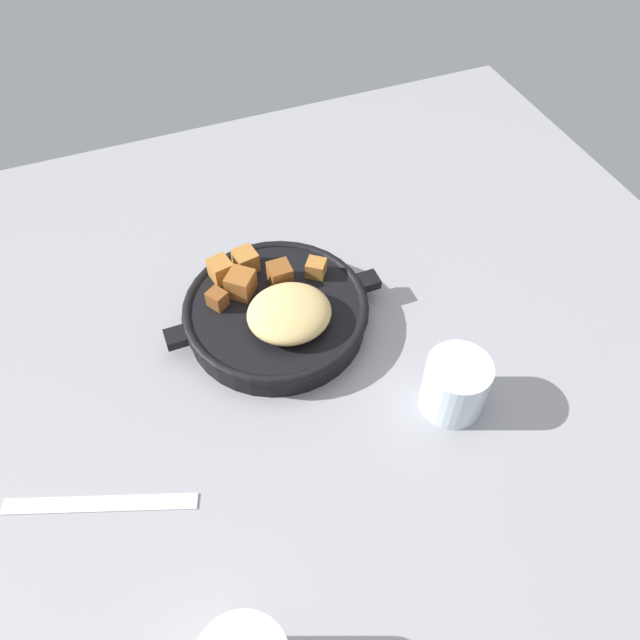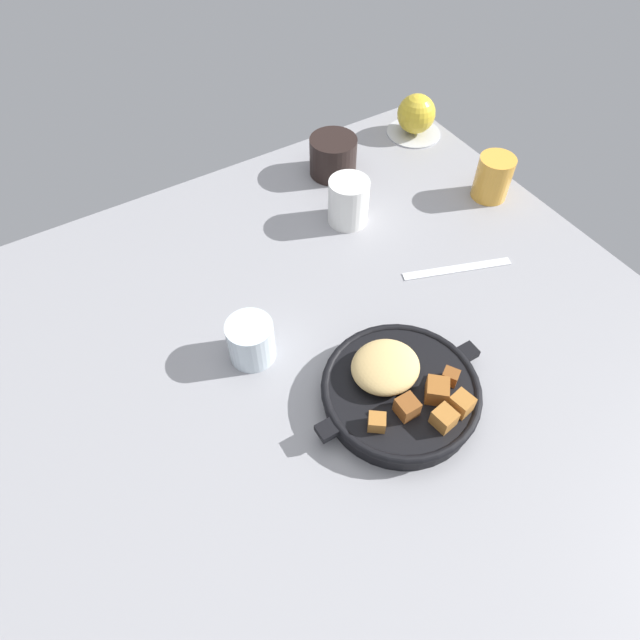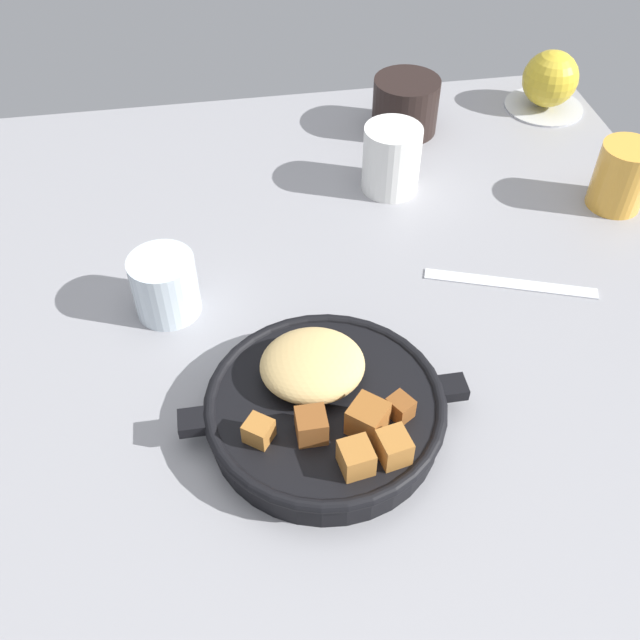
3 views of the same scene
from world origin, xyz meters
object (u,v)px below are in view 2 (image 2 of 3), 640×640
Objects in this scene: red_apple at (416,114)px; coffee_mug_dark at (333,156)px; cast_iron_skillet at (400,390)px; water_glass_short at (251,341)px; butter_knife at (457,268)px; white_creamer_pitcher at (348,202)px; juice_glass_amber at (493,177)px.

coffee_mug_dark is (-21.79, -2.47, -0.81)cm from red_apple.
water_glass_short is at bearing 128.69° from cast_iron_skillet.
white_creamer_pitcher is (-8.98, 19.86, 4.04)cm from butter_knife.
juice_glass_amber is at bearing -44.82° from coffee_mug_dark.
white_creamer_pitcher is 27.66cm from juice_glass_amber.
coffee_mug_dark is at bearing 68.77° from white_creamer_pitcher.
water_glass_short is at bearing -148.82° from red_apple.
red_apple is 40.08cm from butter_knife.
coffee_mug_dark reaches higher than cast_iron_skillet.
juice_glass_amber is at bearing -16.75° from white_creamer_pitcher.
red_apple reaches higher than juice_glass_amber.
cast_iron_skillet is at bearing -129.23° from red_apple.
coffee_mug_dark is 1.07× the size of white_creamer_pitcher.
butter_knife is 2.22× the size of white_creamer_pitcher.
cast_iron_skillet is 37.65cm from white_creamer_pitcher.
red_apple reaches higher than cast_iron_skillet.
coffee_mug_dark is 45.32cm from water_glass_short.
butter_knife is (23.28, 14.93, -2.29)cm from cast_iron_skillet.
juice_glass_amber is at bearing 33.32° from cast_iron_skillet.
water_glass_short is at bearing -170.01° from juice_glass_amber.
water_glass_short is (-13.78, 17.20, 0.92)cm from cast_iron_skillet.
juice_glass_amber is at bearing 9.99° from water_glass_short.
red_apple is at bearing 6.48° from coffee_mug_dark.
cast_iron_skillet is 3.18× the size of juice_glass_amber.
water_glass_short reaches higher than cast_iron_skillet.
butter_knife is 22.16cm from white_creamer_pitcher.
butter_knife is at bearing -83.39° from coffee_mug_dark.
coffee_mug_dark is (19.44, 48.03, 1.25)cm from cast_iron_skillet.
butter_knife is 33.50cm from coffee_mug_dark.
coffee_mug_dark is 1.33× the size of water_glass_short.
juice_glass_amber reaches higher than cast_iron_skillet.
butter_knife is at bearing -145.84° from juice_glass_amber.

